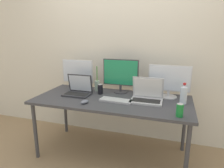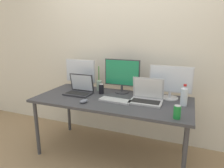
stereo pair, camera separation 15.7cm
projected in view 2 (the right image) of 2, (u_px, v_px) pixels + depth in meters
ground_plane at (112, 153)px, 2.56m from camera, size 16.00×16.00×0.00m
wall_back at (128, 48)px, 2.77m from camera, size 7.00×0.08×2.60m
work_desk at (112, 103)px, 2.39m from camera, size 1.84×0.82×0.74m
monitor_left at (80, 73)px, 2.79m from camera, size 0.45×0.20×0.40m
monitor_center at (122, 75)px, 2.56m from camera, size 0.46×0.18×0.43m
monitor_right at (171, 82)px, 2.33m from camera, size 0.49×0.21×0.39m
laptop_silver at (80, 89)px, 2.56m from camera, size 0.33×0.24×0.25m
laptop_secondary at (147, 96)px, 2.26m from camera, size 0.36×0.26×0.27m
keyboard_main at (115, 100)px, 2.28m from camera, size 0.38×0.16×0.02m
mouse_by_keyboard at (84, 101)px, 2.23m from camera, size 0.09×0.12×0.04m
water_bottle at (184, 96)px, 2.13m from camera, size 0.07×0.07×0.24m
soda_can_near_keyboard at (177, 112)px, 1.81m from camera, size 0.07×0.07×0.13m
soda_can_by_laptop at (101, 89)px, 2.56m from camera, size 0.07×0.07×0.13m
bamboo_vase at (99, 85)px, 2.69m from camera, size 0.07×0.07×0.33m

